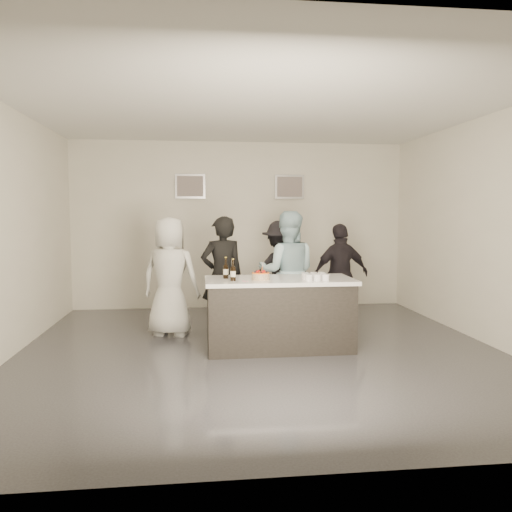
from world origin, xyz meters
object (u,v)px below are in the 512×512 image
(bar_counter, at_px, (279,314))
(beer_bottle_b, at_px, (233,270))
(cake, at_px, (261,277))
(person_guest_right, at_px, (341,275))
(person_main_blue, at_px, (287,272))
(person_guest_left, at_px, (170,276))
(beer_bottle_a, at_px, (226,268))
(person_guest_back, at_px, (281,272))
(person_main_black, at_px, (222,276))

(bar_counter, height_order, beer_bottle_b, beer_bottle_b)
(bar_counter, height_order, cake, cake)
(person_guest_right, bearing_deg, bar_counter, 35.29)
(person_main_blue, bearing_deg, person_guest_right, -146.46)
(person_main_blue, height_order, person_guest_left, person_main_blue)
(cake, relative_size, beer_bottle_b, 0.84)
(person_guest_right, bearing_deg, cake, 31.90)
(person_main_blue, xyz_separation_m, person_guest_left, (-1.67, 0.02, -0.04))
(person_guest_left, bearing_deg, person_main_blue, -163.61)
(cake, distance_m, person_guest_right, 1.93)
(beer_bottle_a, relative_size, person_guest_back, 0.16)
(beer_bottle_a, distance_m, person_guest_back, 1.68)
(beer_bottle_b, relative_size, person_main_blue, 0.15)
(person_guest_left, bearing_deg, person_guest_right, -155.06)
(person_guest_left, height_order, person_guest_right, person_guest_left)
(beer_bottle_a, xyz_separation_m, beer_bottle_b, (0.08, -0.23, 0.00))
(person_guest_left, height_order, person_guest_back, person_guest_left)
(beer_bottle_b, bearing_deg, beer_bottle_a, 108.01)
(bar_counter, height_order, beer_bottle_a, beer_bottle_a)
(person_guest_left, relative_size, person_guest_right, 1.07)
(cake, distance_m, beer_bottle_a, 0.47)
(person_guest_right, bearing_deg, person_guest_left, -3.61)
(cake, bearing_deg, person_main_blue, 61.94)
(person_main_blue, xyz_separation_m, person_guest_right, (0.89, 0.37, -0.09))
(bar_counter, xyz_separation_m, beer_bottle_a, (-0.67, 0.08, 0.58))
(bar_counter, bearing_deg, person_guest_back, 79.73)
(bar_counter, height_order, person_guest_back, person_guest_back)
(person_main_black, relative_size, person_guest_left, 1.00)
(bar_counter, distance_m, person_guest_left, 1.70)
(person_main_blue, bearing_deg, person_main_black, 14.17)
(person_guest_right, relative_size, person_guest_back, 0.97)
(cake, distance_m, beer_bottle_b, 0.36)
(beer_bottle_b, bearing_deg, person_guest_right, 38.30)
(beer_bottle_a, xyz_separation_m, person_main_blue, (0.93, 0.77, -0.15))
(beer_bottle_b, distance_m, person_main_black, 0.97)
(person_guest_back, bearing_deg, bar_counter, 76.21)
(beer_bottle_b, relative_size, person_guest_left, 0.16)
(cake, height_order, person_main_black, person_main_black)
(beer_bottle_a, bearing_deg, person_main_blue, 39.82)
(cake, bearing_deg, person_guest_back, 71.75)
(bar_counter, distance_m, cake, 0.56)
(person_guest_back, bearing_deg, beer_bottle_b, 58.42)
(person_main_black, bearing_deg, cake, 101.59)
(beer_bottle_a, relative_size, beer_bottle_b, 1.00)
(person_main_black, distance_m, person_main_blue, 0.94)
(person_guest_right, bearing_deg, person_guest_back, -26.09)
(person_main_black, bearing_deg, beer_bottle_b, 81.10)
(cake, xyz_separation_m, beer_bottle_b, (-0.34, -0.05, 0.09))
(person_guest_left, xyz_separation_m, person_guest_back, (1.67, 0.59, -0.03))
(cake, xyz_separation_m, person_guest_back, (0.51, 1.56, -0.14))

